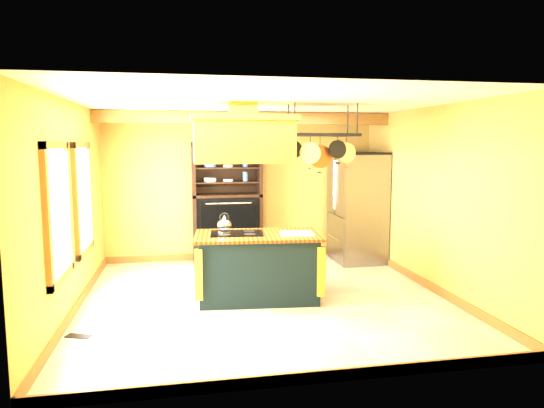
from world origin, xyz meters
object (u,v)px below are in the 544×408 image
object	(u,v)px
range_hood	(243,137)
pot_rack	(322,142)
refrigerator	(357,209)
hutch	(227,216)
kitchen_island	(258,266)

from	to	relation	value
range_hood	pot_rack	distance (m)	1.11
range_hood	pot_rack	bearing A→B (deg)	0.57
refrigerator	hutch	distance (m)	2.39
pot_rack	refrigerator	xyz separation A→B (m)	(1.24, 1.88, -1.22)
pot_rack	range_hood	bearing A→B (deg)	-179.43
range_hood	hutch	world-z (taller)	range_hood
pot_rack	hutch	distance (m)	2.83
range_hood	hutch	xyz separation A→B (m)	(-0.02, 2.25, -1.39)
pot_rack	refrigerator	size ratio (longest dim) A/B	0.53
refrigerator	hutch	bearing A→B (deg)	171.27
range_hood	refrigerator	world-z (taller)	range_hood
refrigerator	hutch	xyz separation A→B (m)	(-2.36, 0.36, -0.11)
refrigerator	pot_rack	bearing A→B (deg)	-123.44
pot_rack	hutch	bearing A→B (deg)	116.64
kitchen_island	pot_rack	bearing A→B (deg)	5.61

